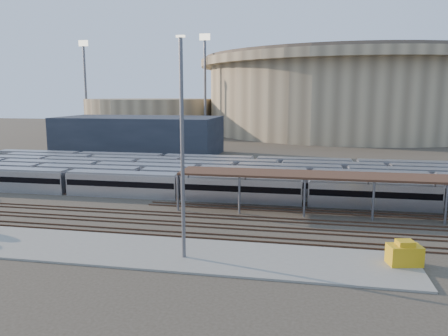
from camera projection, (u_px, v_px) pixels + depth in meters
ground at (233, 216)px, 57.57m from camera, size 420.00×420.00×0.00m
apron at (159, 252)px, 43.98m from camera, size 50.00×9.00×0.20m
subway_trains at (235, 176)px, 75.72m from camera, size 126.03×23.90×3.60m
inspection_shed at (406, 179)px, 56.48m from camera, size 60.30×6.00×5.30m
empty_tracks at (226, 226)px, 52.72m from camera, size 170.00×9.62×0.18m
stadium at (347, 93)px, 185.66m from camera, size 124.00×124.00×32.50m
secondary_arena at (150, 115)px, 193.54m from camera, size 56.00×56.00×14.00m
service_building at (139, 136)px, 116.57m from camera, size 42.00×20.00×10.00m
floodlight_0 at (205, 82)px, 166.27m from camera, size 4.00×1.00×38.40m
floodlight_1 at (85, 83)px, 186.30m from camera, size 4.00×1.00×38.40m
floodlight_3 at (269, 85)px, 210.91m from camera, size 4.00×1.00×38.40m
yard_light_pole at (182, 150)px, 40.75m from camera, size 0.81×0.36×20.86m
yellow_equipment at (404, 255)px, 40.44m from camera, size 3.28×2.43×1.85m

